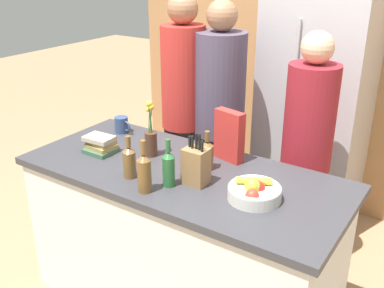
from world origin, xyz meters
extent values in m
cube|color=silver|center=(0.00, 0.00, 0.42)|extent=(1.71, 0.76, 0.84)
cube|color=#38383D|center=(0.00, 0.00, 0.86)|extent=(1.78, 0.79, 0.04)
cube|color=#AD7A4C|center=(0.00, 1.67, 1.30)|extent=(2.98, 0.12, 2.60)
cube|color=#B7B7BC|center=(0.27, 1.31, 0.96)|extent=(0.71, 0.60, 1.92)
cylinder|color=#B7B7BC|center=(0.21, 0.99, 1.06)|extent=(0.02, 0.02, 1.06)
cylinder|color=silver|center=(0.46, -0.06, 0.91)|extent=(0.26, 0.26, 0.06)
torus|color=silver|center=(0.46, -0.06, 0.94)|extent=(0.26, 0.26, 0.02)
sphere|color=#99B233|center=(0.45, -0.07, 0.95)|extent=(0.08, 0.08, 0.08)
sphere|color=red|center=(0.46, -0.05, 0.95)|extent=(0.07, 0.07, 0.07)
sphere|color=red|center=(0.47, -0.05, 0.94)|extent=(0.07, 0.07, 0.07)
sphere|color=red|center=(0.48, -0.13, 0.94)|extent=(0.07, 0.07, 0.07)
cylinder|color=yellow|center=(0.44, -0.03, 0.96)|extent=(0.17, 0.11, 0.03)
cube|color=olive|center=(0.14, -0.08, 0.98)|extent=(0.12, 0.10, 0.19)
cylinder|color=black|center=(0.10, -0.07, 1.10)|extent=(0.01, 0.01, 0.07)
cylinder|color=black|center=(0.12, -0.08, 1.10)|extent=(0.01, 0.01, 0.08)
cylinder|color=black|center=(0.14, -0.08, 1.11)|extent=(0.01, 0.01, 0.09)
cylinder|color=black|center=(0.16, -0.08, 1.11)|extent=(0.01, 0.01, 0.09)
cylinder|color=black|center=(0.18, -0.09, 1.10)|extent=(0.01, 0.01, 0.07)
cylinder|color=#4C2D1E|center=(-0.26, 0.06, 0.95)|extent=(0.07, 0.07, 0.14)
cylinder|color=#477538|center=(-0.25, 0.06, 1.10)|extent=(0.01, 0.02, 0.15)
sphere|color=gold|center=(-0.25, 0.06, 1.18)|extent=(0.04, 0.04, 0.04)
cylinder|color=#477538|center=(-0.26, 0.07, 1.11)|extent=(0.03, 0.01, 0.16)
sphere|color=gold|center=(-0.26, 0.08, 1.19)|extent=(0.03, 0.03, 0.03)
cylinder|color=#477538|center=(-0.27, 0.06, 1.09)|extent=(0.01, 0.02, 0.13)
sphere|color=gold|center=(-0.27, 0.06, 1.16)|extent=(0.02, 0.02, 0.02)
cylinder|color=#477538|center=(-0.26, 0.06, 1.11)|extent=(0.01, 0.01, 0.17)
sphere|color=gold|center=(-0.26, 0.06, 1.20)|extent=(0.04, 0.04, 0.04)
cube|color=red|center=(0.14, 0.26, 1.03)|extent=(0.19, 0.10, 0.29)
cylinder|color=#334770|center=(-0.65, 0.24, 0.94)|extent=(0.09, 0.09, 0.10)
torus|color=#334770|center=(-0.60, 0.24, 0.94)|extent=(0.07, 0.02, 0.07)
cube|color=#3D6047|center=(-0.53, -0.07, 0.90)|extent=(0.17, 0.15, 0.03)
cube|color=#99844C|center=(-0.53, -0.06, 0.92)|extent=(0.17, 0.14, 0.02)
cube|color=#99844C|center=(-0.54, -0.05, 0.94)|extent=(0.17, 0.12, 0.02)
cube|color=#B7A88E|center=(-0.54, -0.06, 0.97)|extent=(0.18, 0.13, 0.03)
cylinder|color=#286633|center=(0.04, -0.17, 0.96)|extent=(0.06, 0.06, 0.16)
cone|color=#286633|center=(0.04, -0.17, 1.05)|extent=(0.06, 0.06, 0.03)
cylinder|color=#286633|center=(0.04, -0.17, 1.10)|extent=(0.02, 0.02, 0.07)
cylinder|color=brown|center=(-0.02, -0.29, 0.97)|extent=(0.07, 0.07, 0.17)
cone|color=brown|center=(-0.02, -0.29, 1.07)|extent=(0.07, 0.07, 0.03)
cylinder|color=brown|center=(-0.02, -0.29, 1.12)|extent=(0.03, 0.03, 0.07)
cylinder|color=brown|center=(-0.18, -0.21, 0.95)|extent=(0.07, 0.07, 0.14)
cone|color=brown|center=(-0.18, -0.21, 1.04)|extent=(0.07, 0.07, 0.03)
cylinder|color=brown|center=(-0.18, -0.21, 1.08)|extent=(0.03, 0.03, 0.06)
cylinder|color=brown|center=(0.10, 0.09, 0.95)|extent=(0.07, 0.07, 0.14)
cone|color=brown|center=(0.10, 0.09, 1.03)|extent=(0.07, 0.07, 0.03)
cylinder|color=brown|center=(0.10, 0.09, 1.07)|extent=(0.03, 0.03, 0.06)
cube|color=#383842|center=(-0.45, 0.67, 0.42)|extent=(0.26, 0.21, 0.84)
cylinder|color=red|center=(-0.45, 0.67, 1.19)|extent=(0.30, 0.30, 0.70)
sphere|color=#996B4C|center=(-0.45, 0.67, 1.64)|extent=(0.20, 0.20, 0.20)
cube|color=#383842|center=(-0.19, 0.72, 0.41)|extent=(0.31, 0.28, 0.82)
cylinder|color=#4C4256|center=(-0.19, 0.72, 1.16)|extent=(0.34, 0.34, 0.68)
sphere|color=#996B4C|center=(-0.19, 0.72, 1.61)|extent=(0.20, 0.20, 0.20)
cube|color=#383842|center=(0.46, 0.65, 0.38)|extent=(0.27, 0.21, 0.76)
cylinder|color=maroon|center=(0.46, 0.65, 1.08)|extent=(0.30, 0.30, 0.63)
sphere|color=#DBAD89|center=(0.46, 0.65, 1.49)|extent=(0.18, 0.18, 0.18)
camera|label=1|loc=(1.25, -1.77, 1.96)|focal=42.00mm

